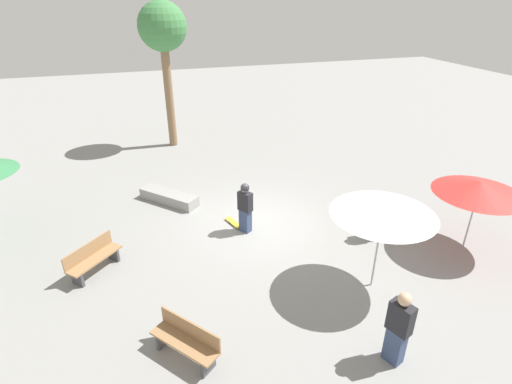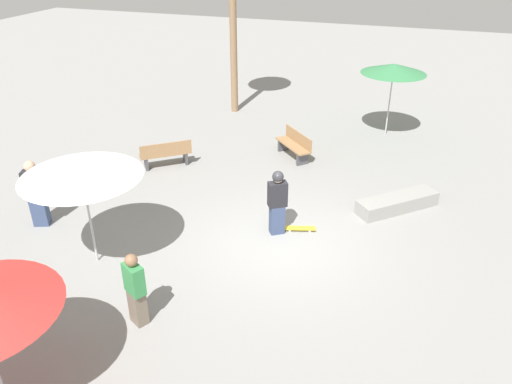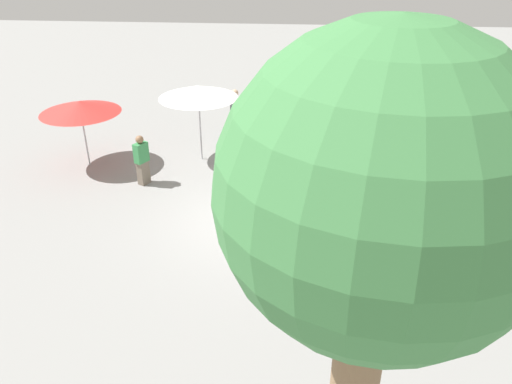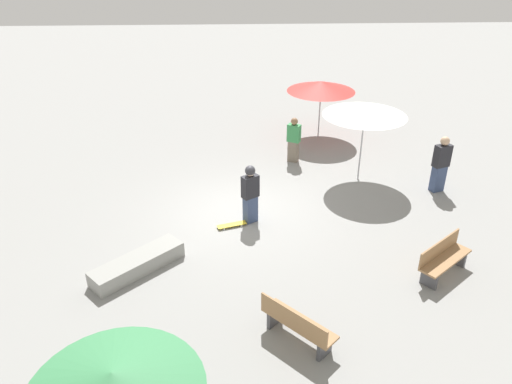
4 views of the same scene
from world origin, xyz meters
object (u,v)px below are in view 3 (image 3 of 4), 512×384
Objects in this scene: skateboard at (276,224)px; bystander_watching at (142,160)px; bench_far at (432,195)px; shade_umbrella_white at (198,92)px; shade_umbrella_red at (80,107)px; palm_tree_right at (377,219)px; skater_main at (267,186)px; bench_near at (349,142)px; concrete_ledge at (355,275)px; bystander_far at (235,113)px.

bystander_watching is (-2.12, -4.15, 0.73)m from skateboard.
shade_umbrella_white reaches higher than bench_far.
shade_umbrella_red is 1.60× the size of bystander_watching.
bench_far is 10.92m from shade_umbrella_red.
shade_umbrella_red is at bearing -147.99° from palm_tree_right.
skater_main is 1.11× the size of bench_near.
palm_tree_right reaches higher than bench_far.
concrete_ledge is at bearing 83.45° from bystander_watching.
skater_main is at bearing 174.27° from bystander_far.
palm_tree_right reaches higher than skateboard.
concrete_ledge is 1.34× the size of bystander_watching.
bench_far is 7.90m from bystander_far.
palm_tree_right reaches higher than bench_near.
skater_main is 4.62m from bench_far.
bench_near and bench_far have the same top height.
skateboard is 4.71m from bystander_watching.
bench_near is 1.05× the size of bench_far.
skateboard is 0.33× the size of shade_umbrella_red.
shade_umbrella_white is 1.01× the size of shade_umbrella_red.
bench_far is at bearing -10.08° from bench_near.
skater_main is 6.79m from shade_umbrella_red.
bench_near is at bearing -129.52° from bystander_far.
skateboard is at bearing 62.32° from shade_umbrella_red.
skater_main is at bearing -169.40° from skateboard.
bench_far reaches higher than concrete_ledge.
shade_umbrella_white is (-3.54, -2.43, 1.43)m from skater_main.
palm_tree_right is 4.21× the size of bystander_watching.
bystander_watching is (2.78, -6.42, 0.36)m from bench_near.
concrete_ledge is at bearing 55.94° from shade_umbrella_red.
skater_main is 5.09m from bench_near.
shade_umbrella_red is at bearing -134.93° from skateboard.
bench_far is 0.58× the size of shade_umbrella_red.
bystander_far is at bearing -147.63° from bench_near.
skateboard is 4.46m from bench_far.
bench_far is at bearing 68.17° from shade_umbrella_white.
shade_umbrella_red reaches higher than bench_near.
palm_tree_right is (12.39, 3.65, 2.98)m from shade_umbrella_white.
shade_umbrella_red is (-2.06, -10.61, 1.55)m from bench_far.
skateboard is 0.32× the size of shade_umbrella_white.
bystander_watching reaches higher than skateboard.
bystander_watching is at bearing -145.95° from skater_main.
skateboard is at bearing 33.69° from shade_umbrella_white.
palm_tree_right is 3.74× the size of bystander_far.
shade_umbrella_red is (1.56, -8.63, 1.55)m from bench_near.
concrete_ledge is at bearing -177.37° from bystander_far.
bystander_watching is (-10.45, -5.09, -4.54)m from palm_tree_right.
bench_near is at bearing 137.83° from skateboard.
bench_far is at bearing 89.31° from skateboard.
shade_umbrella_red is 0.38× the size of palm_tree_right.
shade_umbrella_white is at bearing -179.01° from skater_main.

